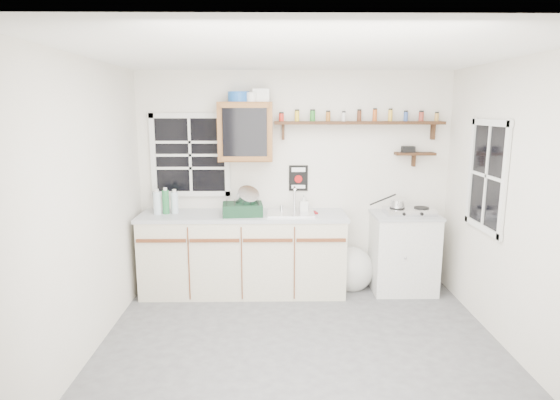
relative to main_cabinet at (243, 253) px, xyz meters
The scene contains 18 objects.
room 1.63m from the main_cabinet, 65.77° to the right, with size 3.64×3.24×2.54m.
main_cabinet is the anchor object (origin of this frame).
right_cabinet 1.84m from the main_cabinet, ahead, with size 0.73×0.57×0.91m.
sink 0.71m from the main_cabinet, ahead, with size 0.52×0.44×0.29m.
upper_cabinet 1.37m from the main_cabinet, 76.32° to the left, with size 0.60×0.32×0.65m.
upper_cabinet_clutter 1.76m from the main_cabinet, 66.20° to the left, with size 0.46×0.24×0.14m.
spice_shelf 1.97m from the main_cabinet, ahead, with size 1.91×0.18×0.35m.
secondary_shelf 2.25m from the main_cabinet, ahead, with size 0.45×0.16×0.24m.
warning_sign 1.08m from the main_cabinet, 24.36° to the left, with size 0.22×0.02×0.30m.
window_back 1.28m from the main_cabinet, 155.10° to the left, with size 0.93×0.03×0.98m.
window_right 2.68m from the main_cabinet, 17.55° to the right, with size 0.03×0.78×1.08m.
water_bottles 1.05m from the main_cabinet, behind, with size 0.27×0.13×0.29m.
dish_rack 0.57m from the main_cabinet, 71.72° to the right, with size 0.46×0.36×0.33m.
soap_bottle 0.89m from the main_cabinet, ahead, with size 0.09×0.09×0.20m, color silver.
rag 0.90m from the main_cabinet, ahead, with size 0.13×0.11×0.02m, color maroon.
hotplate 1.93m from the main_cabinet, ahead, with size 0.56×0.31×0.08m.
saucepan 1.82m from the main_cabinet, ahead, with size 0.37×0.18×0.16m.
trash_bag 1.28m from the main_cabinet, ahead, with size 0.47×0.42×0.53m.
Camera 1 is at (-0.24, -3.81, 2.08)m, focal length 30.00 mm.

